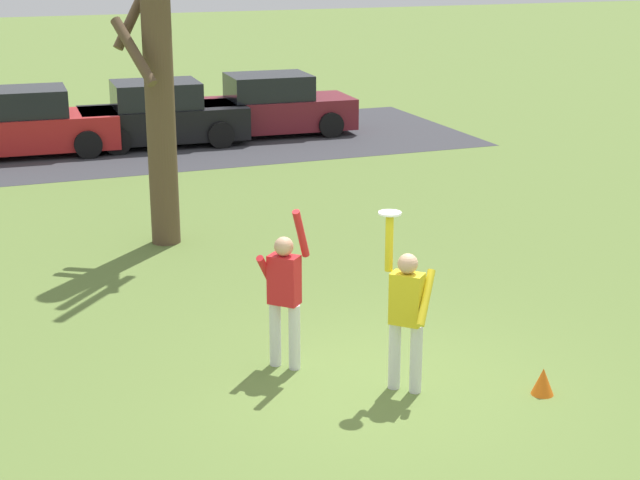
% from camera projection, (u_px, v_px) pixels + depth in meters
% --- Properties ---
extents(ground_plane, '(120.00, 120.00, 0.00)m').
position_uv_depth(ground_plane, '(382.00, 385.00, 11.51)').
color(ground_plane, olive).
extents(person_catcher, '(0.55, 0.56, 2.08)m').
position_uv_depth(person_catcher, '(407.00, 310.00, 11.10)').
color(person_catcher, silver).
rests_on(person_catcher, ground_plane).
extents(person_defender, '(0.65, 0.66, 2.05)m').
position_uv_depth(person_defender, '(284.00, 291.00, 11.71)').
color(person_defender, silver).
rests_on(person_defender, ground_plane).
extents(frisbee_disc, '(0.26, 0.26, 0.02)m').
position_uv_depth(frisbee_disc, '(390.00, 213.00, 10.86)').
color(frisbee_disc, white).
rests_on(frisbee_disc, person_catcher).
extents(parked_car_red, '(4.19, 2.21, 1.59)m').
position_uv_depth(parked_car_red, '(28.00, 124.00, 23.60)').
color(parked_car_red, red).
rests_on(parked_car_red, ground_plane).
extents(parked_car_black, '(4.19, 2.21, 1.59)m').
position_uv_depth(parked_car_black, '(161.00, 116.00, 24.74)').
color(parked_car_black, black).
rests_on(parked_car_black, ground_plane).
extents(parked_car_maroon, '(4.19, 2.21, 1.59)m').
position_uv_depth(parked_car_maroon, '(273.00, 107.00, 26.04)').
color(parked_car_maroon, maroon).
rests_on(parked_car_maroon, ground_plane).
extents(parking_strip, '(15.48, 6.40, 0.01)m').
position_uv_depth(parking_strip, '(168.00, 144.00, 24.97)').
color(parking_strip, '#38383D').
rests_on(parking_strip, ground_plane).
extents(bare_tree_tall, '(1.67, 1.64, 6.49)m').
position_uv_depth(bare_tree_tall, '(159.00, 53.00, 15.98)').
color(bare_tree_tall, brown).
rests_on(bare_tree_tall, ground_plane).
extents(field_cone_orange, '(0.26, 0.26, 0.32)m').
position_uv_depth(field_cone_orange, '(543.00, 381.00, 11.23)').
color(field_cone_orange, orange).
rests_on(field_cone_orange, ground_plane).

